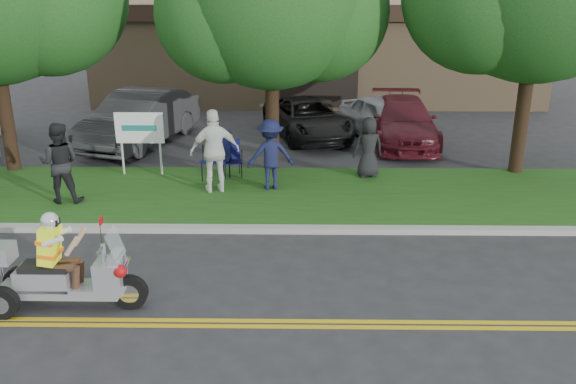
{
  "coord_description": "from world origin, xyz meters",
  "views": [
    {
      "loc": [
        1.14,
        -8.62,
        5.08
      ],
      "look_at": [
        0.99,
        2.0,
        1.26
      ],
      "focal_mm": 38.0,
      "sensor_mm": 36.0,
      "label": 1
    }
  ],
  "objects_px": {
    "trike_scooter": "(60,275)",
    "spectator_adult_mid": "(60,163)",
    "lawn_chair_b": "(232,156)",
    "parked_car_far_right": "(386,119)",
    "lawn_chair_a": "(217,153)",
    "parked_car_left": "(140,118)",
    "parked_car_mid": "(307,118)",
    "spectator_adult_right": "(215,151)",
    "parked_car_right": "(403,121)"
  },
  "relations": [
    {
      "from": "parked_car_left",
      "to": "trike_scooter",
      "type": "bearing_deg",
      "value": -66.63
    },
    {
      "from": "lawn_chair_a",
      "to": "spectator_adult_mid",
      "type": "xyz_separation_m",
      "value": [
        -3.36,
        -1.78,
        0.25
      ]
    },
    {
      "from": "spectator_adult_mid",
      "to": "parked_car_far_right",
      "type": "distance_m",
      "value": 10.22
    },
    {
      "from": "spectator_adult_right",
      "to": "parked_car_right",
      "type": "relative_size",
      "value": 0.42
    },
    {
      "from": "spectator_adult_mid",
      "to": "lawn_chair_b",
      "type": "bearing_deg",
      "value": -155.95
    },
    {
      "from": "trike_scooter",
      "to": "parked_car_right",
      "type": "height_order",
      "value": "trike_scooter"
    },
    {
      "from": "lawn_chair_b",
      "to": "lawn_chair_a",
      "type": "bearing_deg",
      "value": -157.59
    },
    {
      "from": "spectator_adult_mid",
      "to": "parked_car_mid",
      "type": "bearing_deg",
      "value": -136.44
    },
    {
      "from": "lawn_chair_b",
      "to": "parked_car_left",
      "type": "xyz_separation_m",
      "value": [
        -3.22,
        3.41,
        0.2
      ]
    },
    {
      "from": "lawn_chair_b",
      "to": "parked_car_right",
      "type": "height_order",
      "value": "parked_car_right"
    },
    {
      "from": "trike_scooter",
      "to": "parked_car_mid",
      "type": "height_order",
      "value": "trike_scooter"
    },
    {
      "from": "spectator_adult_right",
      "to": "parked_car_right",
      "type": "distance_m",
      "value": 7.28
    },
    {
      "from": "trike_scooter",
      "to": "parked_car_far_right",
      "type": "relative_size",
      "value": 0.61
    },
    {
      "from": "spectator_adult_right",
      "to": "trike_scooter",
      "type": "bearing_deg",
      "value": 55.43
    },
    {
      "from": "spectator_adult_mid",
      "to": "parked_car_far_right",
      "type": "height_order",
      "value": "spectator_adult_mid"
    },
    {
      "from": "spectator_adult_right",
      "to": "parked_car_mid",
      "type": "relative_size",
      "value": 0.45
    },
    {
      "from": "lawn_chair_a",
      "to": "parked_car_left",
      "type": "height_order",
      "value": "parked_car_left"
    },
    {
      "from": "lawn_chair_b",
      "to": "parked_car_mid",
      "type": "xyz_separation_m",
      "value": [
        2.04,
        4.39,
        -0.01
      ]
    },
    {
      "from": "parked_car_left",
      "to": "parked_car_mid",
      "type": "bearing_deg",
      "value": 27.36
    },
    {
      "from": "parked_car_mid",
      "to": "spectator_adult_right",
      "type": "bearing_deg",
      "value": -129.55
    },
    {
      "from": "parked_car_left",
      "to": "lawn_chair_a",
      "type": "bearing_deg",
      "value": -34.91
    },
    {
      "from": "parked_car_far_right",
      "to": "parked_car_left",
      "type": "bearing_deg",
      "value": 160.8
    },
    {
      "from": "spectator_adult_mid",
      "to": "spectator_adult_right",
      "type": "distance_m",
      "value": 3.52
    },
    {
      "from": "spectator_adult_mid",
      "to": "spectator_adult_right",
      "type": "bearing_deg",
      "value": -172.3
    },
    {
      "from": "lawn_chair_a",
      "to": "spectator_adult_mid",
      "type": "relative_size",
      "value": 0.65
    },
    {
      "from": "spectator_adult_mid",
      "to": "parked_car_mid",
      "type": "height_order",
      "value": "spectator_adult_mid"
    },
    {
      "from": "parked_car_left",
      "to": "parked_car_right",
      "type": "distance_m",
      "value": 8.27
    },
    {
      "from": "spectator_adult_right",
      "to": "parked_car_left",
      "type": "bearing_deg",
      "value": -73.49
    },
    {
      "from": "trike_scooter",
      "to": "parked_car_left",
      "type": "relative_size",
      "value": 0.5
    },
    {
      "from": "lawn_chair_b",
      "to": "parked_car_far_right",
      "type": "xyz_separation_m",
      "value": [
        4.54,
        4.03,
        0.07
      ]
    },
    {
      "from": "lawn_chair_a",
      "to": "lawn_chair_b",
      "type": "height_order",
      "value": "lawn_chair_a"
    },
    {
      "from": "parked_car_mid",
      "to": "parked_car_right",
      "type": "xyz_separation_m",
      "value": [
        3.0,
        -0.68,
        0.07
      ]
    },
    {
      "from": "spectator_adult_right",
      "to": "parked_car_left",
      "type": "height_order",
      "value": "spectator_adult_right"
    },
    {
      "from": "lawn_chair_a",
      "to": "parked_car_mid",
      "type": "height_order",
      "value": "lawn_chair_a"
    },
    {
      "from": "trike_scooter",
      "to": "spectator_adult_mid",
      "type": "height_order",
      "value": "spectator_adult_mid"
    },
    {
      "from": "lawn_chair_b",
      "to": "spectator_adult_right",
      "type": "bearing_deg",
      "value": -114.7
    },
    {
      "from": "parked_car_mid",
      "to": "parked_car_right",
      "type": "relative_size",
      "value": 0.94
    },
    {
      "from": "trike_scooter",
      "to": "parked_car_far_right",
      "type": "height_order",
      "value": "trike_scooter"
    },
    {
      "from": "lawn_chair_b",
      "to": "parked_car_right",
      "type": "xyz_separation_m",
      "value": [
        5.04,
        3.71,
        0.06
      ]
    },
    {
      "from": "spectator_adult_mid",
      "to": "parked_car_left",
      "type": "distance_m",
      "value": 5.46
    },
    {
      "from": "spectator_adult_right",
      "to": "parked_car_right",
      "type": "xyz_separation_m",
      "value": [
        5.3,
        4.98,
        -0.42
      ]
    },
    {
      "from": "spectator_adult_right",
      "to": "parked_car_far_right",
      "type": "distance_m",
      "value": 7.16
    },
    {
      "from": "lawn_chair_a",
      "to": "lawn_chair_b",
      "type": "bearing_deg",
      "value": 51.01
    },
    {
      "from": "lawn_chair_a",
      "to": "parked_car_mid",
      "type": "relative_size",
      "value": 0.27
    },
    {
      "from": "parked_car_right",
      "to": "parked_car_left",
      "type": "bearing_deg",
      "value": -175.43
    },
    {
      "from": "parked_car_far_right",
      "to": "spectator_adult_mid",
      "type": "bearing_deg",
      "value": -167.45
    },
    {
      "from": "lawn_chair_a",
      "to": "parked_car_far_right",
      "type": "bearing_deg",
      "value": 56.38
    },
    {
      "from": "lawn_chair_a",
      "to": "parked_car_mid",
      "type": "distance_m",
      "value": 5.21
    },
    {
      "from": "trike_scooter",
      "to": "parked_car_far_right",
      "type": "xyz_separation_m",
      "value": [
        6.61,
        10.63,
        0.12
      ]
    },
    {
      "from": "lawn_chair_a",
      "to": "lawn_chair_b",
      "type": "distance_m",
      "value": 0.44
    }
  ]
}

